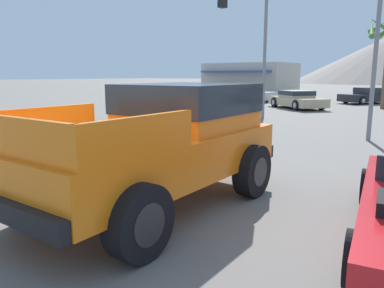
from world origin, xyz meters
The scene contains 7 objects.
ground_plane centered at (0.00, 0.00, 0.00)m, with size 320.00×320.00×0.00m, color slate.
orange_pickup_truck centered at (0.21, 0.23, 1.12)m, with size 2.58×5.01×1.98m.
parked_car_silver centered at (-11.08, 22.68, 0.63)m, with size 4.57×2.06×1.25m.
parked_car_tan centered at (-5.25, 18.79, 0.59)m, with size 4.58×4.02×1.14m.
parked_car_dark centered at (-2.64, 26.09, 0.60)m, with size 3.89×4.60×1.18m.
traffic_light_main centered at (-4.45, 10.97, 4.20)m, with size 0.38×4.35×5.98m.
storefront_building centered at (-17.73, 34.71, 1.72)m, with size 9.60×7.02×3.42m.
Camera 1 is at (4.33, -4.31, 2.14)m, focal length 35.00 mm.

